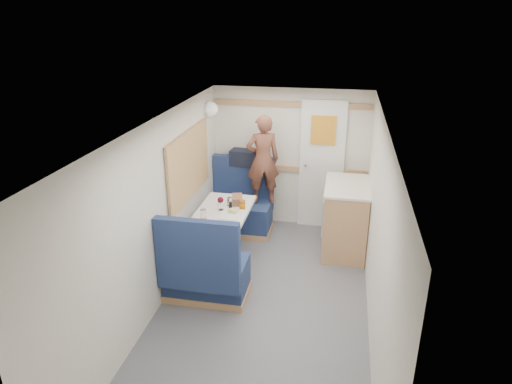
% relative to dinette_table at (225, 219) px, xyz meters
% --- Properties ---
extents(floor, '(4.50, 4.50, 0.00)m').
position_rel_dinette_table_xyz_m(floor, '(0.65, -1.00, -0.57)').
color(floor, '#515156').
rests_on(floor, ground).
extents(ceiling, '(4.50, 4.50, 0.00)m').
position_rel_dinette_table_xyz_m(ceiling, '(0.65, -1.00, 1.43)').
color(ceiling, silver).
rests_on(ceiling, wall_back).
extents(wall_back, '(2.20, 0.02, 2.00)m').
position_rel_dinette_table_xyz_m(wall_back, '(0.65, 1.25, 0.43)').
color(wall_back, silver).
rests_on(wall_back, floor).
extents(wall_left, '(0.02, 4.50, 2.00)m').
position_rel_dinette_table_xyz_m(wall_left, '(-0.45, -1.00, 0.43)').
color(wall_left, silver).
rests_on(wall_left, floor).
extents(wall_right, '(0.02, 4.50, 2.00)m').
position_rel_dinette_table_xyz_m(wall_right, '(1.75, -1.00, 0.43)').
color(wall_right, silver).
rests_on(wall_right, floor).
extents(oak_trim_low, '(2.15, 0.02, 0.08)m').
position_rel_dinette_table_xyz_m(oak_trim_low, '(0.65, 1.23, 0.28)').
color(oak_trim_low, '#A87F4C').
rests_on(oak_trim_low, wall_back).
extents(oak_trim_high, '(2.15, 0.02, 0.08)m').
position_rel_dinette_table_xyz_m(oak_trim_high, '(0.65, 1.23, 1.21)').
color(oak_trim_high, '#A87F4C').
rests_on(oak_trim_high, wall_back).
extents(side_window, '(0.04, 1.30, 0.72)m').
position_rel_dinette_table_xyz_m(side_window, '(-0.43, 0.00, 0.68)').
color(side_window, '#B5BEA1').
rests_on(side_window, wall_left).
extents(rear_door, '(0.62, 0.12, 1.86)m').
position_rel_dinette_table_xyz_m(rear_door, '(1.10, 1.22, 0.41)').
color(rear_door, white).
rests_on(rear_door, wall_back).
extents(dinette_table, '(0.62, 0.92, 0.72)m').
position_rel_dinette_table_xyz_m(dinette_table, '(0.00, 0.00, 0.00)').
color(dinette_table, white).
rests_on(dinette_table, floor).
extents(bench_far, '(0.90, 0.59, 1.05)m').
position_rel_dinette_table_xyz_m(bench_far, '(-0.00, 0.86, -0.27)').
color(bench_far, '#18234F').
rests_on(bench_far, floor).
extents(bench_near, '(0.90, 0.59, 1.05)m').
position_rel_dinette_table_xyz_m(bench_near, '(-0.00, -0.86, -0.27)').
color(bench_near, '#18234F').
rests_on(bench_near, floor).
extents(ledge, '(0.90, 0.14, 0.04)m').
position_rel_dinette_table_xyz_m(ledge, '(-0.00, 1.12, 0.31)').
color(ledge, '#A87F4C').
rests_on(ledge, bench_far).
extents(dome_light, '(0.20, 0.20, 0.20)m').
position_rel_dinette_table_xyz_m(dome_light, '(-0.39, 0.85, 1.18)').
color(dome_light, white).
rests_on(dome_light, wall_left).
extents(galley_counter, '(0.57, 0.92, 0.92)m').
position_rel_dinette_table_xyz_m(galley_counter, '(1.47, 0.55, -0.10)').
color(galley_counter, '#A87F4C').
rests_on(galley_counter, floor).
extents(person, '(0.53, 0.43, 1.25)m').
position_rel_dinette_table_xyz_m(person, '(0.32, 0.89, 0.51)').
color(person, brown).
rests_on(person, bench_far).
extents(duffel_bag, '(0.49, 0.27, 0.23)m').
position_rel_dinette_table_xyz_m(duffel_bag, '(0.05, 1.12, 0.45)').
color(duffel_bag, black).
rests_on(duffel_bag, ledge).
extents(tray, '(0.27, 0.33, 0.02)m').
position_rel_dinette_table_xyz_m(tray, '(0.15, -0.19, 0.16)').
color(tray, white).
rests_on(tray, dinette_table).
extents(orange_fruit, '(0.07, 0.07, 0.07)m').
position_rel_dinette_table_xyz_m(orange_fruit, '(0.22, -0.01, 0.21)').
color(orange_fruit, '#E7510A').
rests_on(orange_fruit, tray).
extents(cheese_block, '(0.12, 0.08, 0.04)m').
position_rel_dinette_table_xyz_m(cheese_block, '(0.15, -0.15, 0.19)').
color(cheese_block, '#EDD889').
rests_on(cheese_block, tray).
extents(wine_glass, '(0.08, 0.08, 0.17)m').
position_rel_dinette_table_xyz_m(wine_glass, '(-0.03, -0.07, 0.28)').
color(wine_glass, white).
rests_on(wine_glass, dinette_table).
extents(tumbler_left, '(0.07, 0.07, 0.11)m').
position_rel_dinette_table_xyz_m(tumbler_left, '(-0.16, -0.35, 0.21)').
color(tumbler_left, white).
rests_on(tumbler_left, dinette_table).
extents(tumbler_right, '(0.07, 0.07, 0.11)m').
position_rel_dinette_table_xyz_m(tumbler_right, '(0.05, 0.07, 0.21)').
color(tumbler_right, white).
rests_on(tumbler_right, dinette_table).
extents(beer_glass, '(0.07, 0.07, 0.11)m').
position_rel_dinette_table_xyz_m(beer_glass, '(0.22, 0.00, 0.21)').
color(beer_glass, brown).
rests_on(beer_glass, dinette_table).
extents(pepper_grinder, '(0.04, 0.04, 0.10)m').
position_rel_dinette_table_xyz_m(pepper_grinder, '(0.09, -0.06, 0.21)').
color(pepper_grinder, black).
rests_on(pepper_grinder, dinette_table).
extents(salt_grinder, '(0.03, 0.03, 0.08)m').
position_rel_dinette_table_xyz_m(salt_grinder, '(-0.08, 0.03, 0.19)').
color(salt_grinder, white).
rests_on(salt_grinder, dinette_table).
extents(bread_loaf, '(0.18, 0.25, 0.09)m').
position_rel_dinette_table_xyz_m(bread_loaf, '(0.12, 0.17, 0.20)').
color(bread_loaf, brown).
rests_on(bread_loaf, dinette_table).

